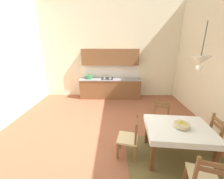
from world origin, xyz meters
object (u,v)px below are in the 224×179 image
Objects in this scene: dining_chair_window_side at (221,138)px; fruit_bowl at (182,125)px; kitchen_cabinetry at (110,79)px; dining_table at (178,132)px; dining_chair_tv_side at (129,138)px; dining_chair_kitchen_side at (161,119)px; pendant_lamp at (200,61)px; dining_chair_camera_side at (204,178)px.

dining_chair_window_side reaches higher than fruit_bowl.
kitchen_cabinetry is 3.94m from dining_table.
dining_chair_tv_side is 3.10× the size of fruit_bowl.
dining_chair_kitchen_side is at bearing 142.89° from dining_chair_window_side.
dining_chair_tv_side is at bearing -138.82° from dining_chair_kitchen_side.
fruit_bowl is 1.30m from pendant_lamp.
pendant_lamp is at bearing -4.06° from dining_chair_tv_side.
dining_chair_window_side is 3.10× the size of fruit_bowl.
dining_chair_camera_side is 1.16× the size of pendant_lamp.
dining_chair_kitchen_side is at bearing -62.23° from kitchen_cabinetry.
dining_chair_window_side is 1.16× the size of pendant_lamp.
pendant_lamp is (1.65, -3.68, 1.25)m from kitchen_cabinetry.
dining_chair_kitchen_side reaches higher than dining_table.
kitchen_cabinetry is at bearing 112.54° from dining_table.
pendant_lamp is (0.19, -0.91, 1.67)m from dining_chair_kitchen_side.
dining_chair_camera_side reaches higher than fruit_bowl.
dining_table is at bearing -2.07° from dining_chair_tv_side.
kitchen_cabinetry is at bearing 117.77° from dining_chair_kitchen_side.
dining_chair_kitchen_side is at bearing 92.57° from dining_chair_camera_side.
dining_chair_tv_side is 2.02m from pendant_lamp.
pendant_lamp is (0.11, 0.84, 1.67)m from dining_chair_camera_side.
pendant_lamp is (-0.85, -0.12, 1.67)m from dining_chair_window_side.
kitchen_cabinetry is at bearing 114.17° from pendant_lamp.
fruit_bowl is (0.04, -0.01, 0.19)m from dining_table.
kitchen_cabinetry is 4.37m from dining_chair_window_side.
fruit_bowl is at bearing -83.83° from dining_chair_kitchen_side.
dining_chair_camera_side and dining_chair_kitchen_side have the same top height.
pendant_lamp is (0.10, -0.03, 1.29)m from fruit_bowl.
kitchen_cabinetry is 4.80m from dining_chair_camera_side.
dining_chair_window_side is 1.00× the size of dining_chair_camera_side.
dining_chair_window_side and dining_chair_kitchen_side have the same top height.
kitchen_cabinetry reaches higher than dining_chair_kitchen_side.
dining_chair_camera_side is at bearing -87.43° from dining_chair_kitchen_side.
dining_chair_camera_side is at bearing -134.99° from dining_chair_window_side.
dining_chair_window_side is (0.99, 0.08, -0.18)m from dining_table.
dining_table is 1.49× the size of dining_chair_kitchen_side.
kitchen_cabinetry reaches higher than dining_chair_tv_side.
fruit_bowl is 0.37× the size of pendant_lamp.
dining_chair_tv_side is 1.26m from dining_chair_kitchen_side.
kitchen_cabinetry is 3.41× the size of pendant_lamp.
dining_chair_camera_side reaches higher than dining_table.
dining_chair_tv_side and dining_chair_camera_side have the same top height.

